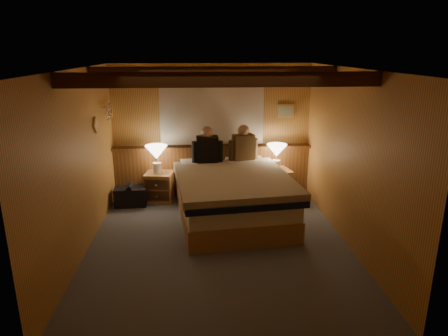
{
  "coord_description": "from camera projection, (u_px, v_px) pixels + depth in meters",
  "views": [
    {
      "loc": [
        -0.27,
        -5.09,
        2.63
      ],
      "look_at": [
        0.11,
        0.4,
        0.99
      ],
      "focal_mm": 32.0,
      "sensor_mm": 36.0,
      "label": 1
    }
  ],
  "objects": [
    {
      "name": "floor",
      "position": [
        219.0,
        243.0,
        5.63
      ],
      "size": [
        4.2,
        4.2,
        0.0
      ],
      "primitive_type": "plane",
      "color": "slate",
      "rests_on": "ground"
    },
    {
      "name": "ceiling",
      "position": [
        218.0,
        69.0,
        4.95
      ],
      "size": [
        4.2,
        4.2,
        0.0
      ],
      "primitive_type": "plane",
      "rotation": [
        3.14,
        0.0,
        0.0
      ],
      "color": "#DC9852",
      "rests_on": "wall_back"
    },
    {
      "name": "wall_back",
      "position": [
        212.0,
        131.0,
        7.3
      ],
      "size": [
        3.6,
        0.0,
        3.6
      ],
      "primitive_type": "plane",
      "rotation": [
        1.57,
        0.0,
        0.0
      ],
      "color": "#D5934C",
      "rests_on": "floor"
    },
    {
      "name": "wall_left",
      "position": [
        80.0,
        164.0,
        5.17
      ],
      "size": [
        0.0,
        4.2,
        4.2
      ],
      "primitive_type": "plane",
      "rotation": [
        1.57,
        0.0,
        1.57
      ],
      "color": "#D5934C",
      "rests_on": "floor"
    },
    {
      "name": "wall_right",
      "position": [
        351.0,
        159.0,
        5.41
      ],
      "size": [
        0.0,
        4.2,
        4.2
      ],
      "primitive_type": "plane",
      "rotation": [
        1.57,
        0.0,
        -1.57
      ],
      "color": "#D5934C",
      "rests_on": "floor"
    },
    {
      "name": "wall_front",
      "position": [
        232.0,
        230.0,
        3.28
      ],
      "size": [
        3.6,
        0.0,
        3.6
      ],
      "primitive_type": "plane",
      "rotation": [
        -1.57,
        0.0,
        0.0
      ],
      "color": "#D5934C",
      "rests_on": "floor"
    },
    {
      "name": "wainscot",
      "position": [
        212.0,
        169.0,
        7.44
      ],
      "size": [
        3.6,
        0.23,
        0.94
      ],
      "color": "brown",
      "rests_on": "wall_back"
    },
    {
      "name": "curtain_window",
      "position": [
        212.0,
        114.0,
        7.14
      ],
      "size": [
        2.18,
        0.09,
        1.11
      ],
      "color": "#402110",
      "rests_on": "wall_back"
    },
    {
      "name": "ceiling_beams",
      "position": [
        217.0,
        75.0,
        5.12
      ],
      "size": [
        3.6,
        1.65,
        0.16
      ],
      "color": "#402110",
      "rests_on": "ceiling"
    },
    {
      "name": "coat_rail",
      "position": [
        108.0,
        110.0,
        6.55
      ],
      "size": [
        0.05,
        0.55,
        0.24
      ],
      "color": "silver",
      "rests_on": "wall_left"
    },
    {
      "name": "framed_print",
      "position": [
        286.0,
        111.0,
        7.26
      ],
      "size": [
        0.3,
        0.04,
        0.25
      ],
      "color": "tan",
      "rests_on": "wall_back"
    },
    {
      "name": "bed",
      "position": [
        232.0,
        196.0,
        6.34
      ],
      "size": [
        1.94,
        2.39,
        0.76
      ],
      "rotation": [
        0.0,
        0.0,
        0.12
      ],
      "color": "#B27E4C",
      "rests_on": "floor"
    },
    {
      "name": "nightstand_left",
      "position": [
        159.0,
        187.0,
        7.18
      ],
      "size": [
        0.52,
        0.48,
        0.52
      ],
      "rotation": [
        0.0,
        0.0,
        -0.14
      ],
      "color": "#B27E4C",
      "rests_on": "floor"
    },
    {
      "name": "nightstand_right",
      "position": [
        275.0,
        185.0,
        7.23
      ],
      "size": [
        0.59,
        0.55,
        0.56
      ],
      "rotation": [
        0.0,
        0.0,
        0.21
      ],
      "color": "#B27E4C",
      "rests_on": "floor"
    },
    {
      "name": "lamp_left",
      "position": [
        156.0,
        154.0,
        6.99
      ],
      "size": [
        0.39,
        0.39,
        0.5
      ],
      "color": "white",
      "rests_on": "nightstand_left"
    },
    {
      "name": "lamp_right",
      "position": [
        277.0,
        152.0,
        7.08
      ],
      "size": [
        0.36,
        0.36,
        0.46
      ],
      "color": "white",
      "rests_on": "nightstand_right"
    },
    {
      "name": "person_left",
      "position": [
        207.0,
        148.0,
        6.85
      ],
      "size": [
        0.54,
        0.23,
        0.66
      ],
      "rotation": [
        0.0,
        0.0,
        0.05
      ],
      "color": "black",
      "rests_on": "bed"
    },
    {
      "name": "person_right",
      "position": [
        243.0,
        145.0,
        7.01
      ],
      "size": [
        0.52,
        0.29,
        0.65
      ],
      "rotation": [
        0.0,
        0.0,
        0.24
      ],
      "color": "#4D381F",
      "rests_on": "bed"
    },
    {
      "name": "duffel_bag",
      "position": [
        131.0,
        196.0,
        6.97
      ],
      "size": [
        0.55,
        0.35,
        0.39
      ],
      "rotation": [
        0.0,
        0.0,
        0.04
      ],
      "color": "black",
      "rests_on": "floor"
    }
  ]
}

